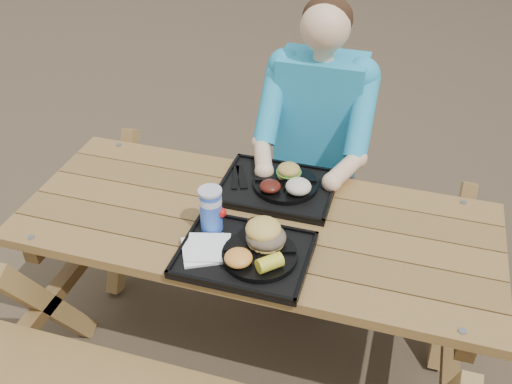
# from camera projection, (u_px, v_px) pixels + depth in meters

# --- Properties ---
(ground) EXTENTS (60.00, 60.00, 0.00)m
(ground) POSITION_uv_depth(u_px,v_px,m) (256.00, 348.00, 2.59)
(ground) COLOR #999999
(ground) RESTS_ON ground
(picnic_table) EXTENTS (1.80, 1.49, 0.75)m
(picnic_table) POSITION_uv_depth(u_px,v_px,m) (256.00, 290.00, 2.37)
(picnic_table) COLOR #999999
(picnic_table) RESTS_ON ground
(tray_near) EXTENTS (0.45, 0.35, 0.02)m
(tray_near) POSITION_uv_depth(u_px,v_px,m) (245.00, 255.00, 1.97)
(tray_near) COLOR black
(tray_near) RESTS_ON picnic_table
(tray_far) EXTENTS (0.45, 0.35, 0.02)m
(tray_far) POSITION_uv_depth(u_px,v_px,m) (278.00, 188.00, 2.29)
(tray_far) COLOR black
(tray_far) RESTS_ON picnic_table
(plate_near) EXTENTS (0.26, 0.26, 0.02)m
(plate_near) POSITION_uv_depth(u_px,v_px,m) (260.00, 255.00, 1.95)
(plate_near) COLOR black
(plate_near) RESTS_ON tray_near
(plate_far) EXTENTS (0.26, 0.26, 0.02)m
(plate_far) POSITION_uv_depth(u_px,v_px,m) (286.00, 184.00, 2.28)
(plate_far) COLOR black
(plate_far) RESTS_ON tray_far
(napkin_stack) EXTENTS (0.21, 0.21, 0.02)m
(napkin_stack) POSITION_uv_depth(u_px,v_px,m) (205.00, 249.00, 1.97)
(napkin_stack) COLOR white
(napkin_stack) RESTS_ON tray_near
(soda_cup) EXTENTS (0.08, 0.08, 0.16)m
(soda_cup) POSITION_uv_depth(u_px,v_px,m) (211.00, 211.00, 2.03)
(soda_cup) COLOR blue
(soda_cup) RESTS_ON tray_near
(condiment_bbq) EXTENTS (0.06, 0.06, 0.03)m
(condiment_bbq) POSITION_uv_depth(u_px,v_px,m) (255.00, 225.00, 2.06)
(condiment_bbq) COLOR black
(condiment_bbq) RESTS_ON tray_near
(condiment_mustard) EXTENTS (0.04, 0.04, 0.03)m
(condiment_mustard) POSITION_uv_depth(u_px,v_px,m) (271.00, 229.00, 2.05)
(condiment_mustard) COLOR orange
(condiment_mustard) RESTS_ON tray_near
(sandwich) EXTENTS (0.13, 0.13, 0.14)m
(sandwich) POSITION_uv_depth(u_px,v_px,m) (266.00, 228.00, 1.94)
(sandwich) COLOR #E8B952
(sandwich) RESTS_ON plate_near
(mac_cheese) EXTENTS (0.09, 0.09, 0.05)m
(mac_cheese) POSITION_uv_depth(u_px,v_px,m) (238.00, 258.00, 1.89)
(mac_cheese) COLOR #FDAA42
(mac_cheese) RESTS_ON plate_near
(corn_cob) EXTENTS (0.12, 0.12, 0.05)m
(corn_cob) POSITION_uv_depth(u_px,v_px,m) (270.00, 263.00, 1.86)
(corn_cob) COLOR yellow
(corn_cob) RESTS_ON plate_near
(cutlery_far) EXTENTS (0.10, 0.16, 0.01)m
(cutlery_far) POSITION_uv_depth(u_px,v_px,m) (242.00, 177.00, 2.34)
(cutlery_far) COLOR black
(cutlery_far) RESTS_ON tray_far
(burger) EXTENTS (0.10, 0.10, 0.09)m
(burger) POSITION_uv_depth(u_px,v_px,m) (289.00, 167.00, 2.29)
(burger) COLOR gold
(burger) RESTS_ON plate_far
(baked_beans) EXTENTS (0.08, 0.08, 0.04)m
(baked_beans) POSITION_uv_depth(u_px,v_px,m) (270.00, 186.00, 2.22)
(baked_beans) COLOR #501710
(baked_beans) RESTS_ON plate_far
(potato_salad) EXTENTS (0.10, 0.10, 0.06)m
(potato_salad) POSITION_uv_depth(u_px,v_px,m) (298.00, 187.00, 2.21)
(potato_salad) COLOR #EDE2C9
(potato_salad) RESTS_ON plate_far
(diner) EXTENTS (0.48, 0.84, 1.28)m
(diner) POSITION_uv_depth(u_px,v_px,m) (316.00, 155.00, 2.72)
(diner) COLOR #1B99C2
(diner) RESTS_ON ground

